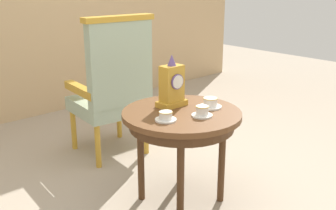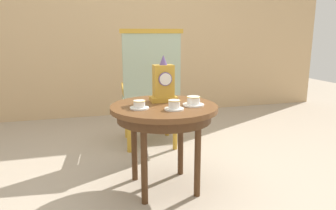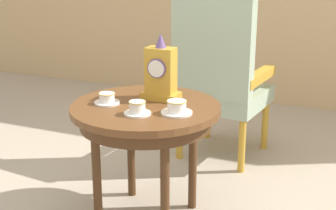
{
  "view_description": "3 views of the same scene",
  "coord_description": "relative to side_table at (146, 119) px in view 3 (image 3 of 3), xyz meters",
  "views": [
    {
      "loc": [
        -1.74,
        -1.77,
        1.43
      ],
      "look_at": [
        -0.14,
        -0.01,
        0.67
      ],
      "focal_mm": 44.29,
      "sensor_mm": 36.0,
      "label": 1
    },
    {
      "loc": [
        -0.61,
        -2.11,
        1.1
      ],
      "look_at": [
        -0.01,
        -0.03,
        0.61
      ],
      "focal_mm": 34.07,
      "sensor_mm": 36.0,
      "label": 2
    },
    {
      "loc": [
        0.99,
        -2.15,
        1.36
      ],
      "look_at": [
        0.02,
        0.08,
        0.59
      ],
      "focal_mm": 53.67,
      "sensor_mm": 36.0,
      "label": 3
    }
  ],
  "objects": [
    {
      "name": "side_table",
      "position": [
        0.0,
        0.0,
        0.0
      ],
      "size": [
        0.74,
        0.74,
        0.62
      ],
      "color": "brown",
      "rests_on": "ground"
    },
    {
      "name": "teacup_left",
      "position": [
        -0.18,
        -0.06,
        0.1
      ],
      "size": [
        0.13,
        0.13,
        0.06
      ],
      "color": "white",
      "rests_on": "side_table"
    },
    {
      "name": "armchair",
      "position": [
        0.1,
        0.87,
        0.05
      ],
      "size": [
        0.59,
        0.58,
        1.14
      ],
      "color": "#9EB299",
      "rests_on": "ground"
    },
    {
      "name": "teacup_center",
      "position": [
        0.19,
        -0.06,
        0.1
      ],
      "size": [
        0.15,
        0.15,
        0.06
      ],
      "color": "white",
      "rests_on": "side_table"
    },
    {
      "name": "teacup_right",
      "position": [
        0.03,
        -0.15,
        0.1
      ],
      "size": [
        0.13,
        0.13,
        0.06
      ],
      "color": "white",
      "rests_on": "side_table"
    },
    {
      "name": "mantel_clock",
      "position": [
        0.03,
        0.12,
        0.21
      ],
      "size": [
        0.19,
        0.11,
        0.34
      ],
      "color": "gold",
      "rests_on": "side_table"
    }
  ]
}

